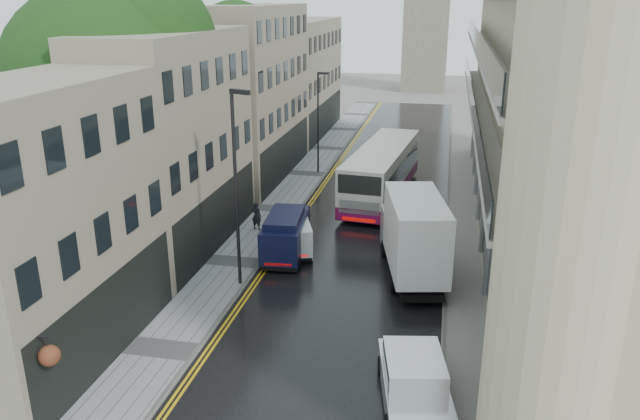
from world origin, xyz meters
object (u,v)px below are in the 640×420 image
at_px(tree_near, 106,118).
at_px(navy_van, 262,245).
at_px(white_lorry, 394,250).
at_px(white_van, 279,245).
at_px(pedestrian, 256,216).
at_px(lamp_post_near, 236,191).
at_px(tree_far, 209,94).
at_px(lamp_post_far, 318,123).
at_px(cream_bus, 349,185).
at_px(silver_hatchback, 390,411).

relative_size(tree_near, navy_van, 2.93).
xyz_separation_m(white_lorry, navy_van, (-6.52, 1.39, -0.83)).
height_order(white_van, pedestrian, white_van).
relative_size(white_lorry, lamp_post_near, 0.87).
distance_m(tree_far, lamp_post_near, 17.83).
bearing_deg(lamp_post_far, cream_bus, -68.37).
xyz_separation_m(tree_far, lamp_post_near, (7.43, -16.12, -1.67)).
height_order(cream_bus, pedestrian, cream_bus).
xyz_separation_m(tree_near, lamp_post_near, (7.73, -3.12, -2.38)).
bearing_deg(tree_near, silver_hatchback, -37.99).
xyz_separation_m(navy_van, lamp_post_far, (-0.86, 17.39, 2.57)).
xyz_separation_m(cream_bus, lamp_post_near, (-3.27, -11.39, 2.86)).
relative_size(white_lorry, lamp_post_far, 1.06).
xyz_separation_m(tree_far, white_lorry, (14.42, -15.39, -4.17)).
distance_m(navy_van, pedestrian, 5.07).
distance_m(tree_far, silver_hatchback, 29.83).
bearing_deg(lamp_post_near, navy_van, 98.48).
bearing_deg(white_van, tree_far, 103.70).
height_order(tree_far, pedestrian, tree_far).
relative_size(white_lorry, pedestrian, 4.77).
xyz_separation_m(tree_far, lamp_post_far, (7.04, 3.38, -2.43)).
distance_m(white_lorry, white_van, 6.43).
xyz_separation_m(tree_far, navy_van, (7.90, -14.00, -5.00)).
height_order(tree_far, cream_bus, tree_far).
bearing_deg(cream_bus, white_lorry, -64.90).
bearing_deg(pedestrian, white_lorry, 156.09).
height_order(white_van, lamp_post_near, lamp_post_near).
bearing_deg(white_lorry, tree_near, 158.95).
relative_size(cream_bus, navy_van, 2.60).
height_order(cream_bus, lamp_post_far, lamp_post_far).
xyz_separation_m(tree_far, silver_hatchback, (15.20, -25.11, -5.35)).
distance_m(tree_near, pedestrian, 9.56).
distance_m(tree_near, navy_van, 10.05).
bearing_deg(navy_van, cream_bus, 68.13).
distance_m(pedestrian, lamp_post_far, 13.00).
height_order(cream_bus, lamp_post_near, lamp_post_near).
distance_m(navy_van, lamp_post_near, 3.98).
bearing_deg(silver_hatchback, pedestrian, 109.27).
height_order(tree_far, lamp_post_far, tree_far).
xyz_separation_m(white_van, lamp_post_near, (-1.08, -2.98, 3.65)).
xyz_separation_m(navy_van, lamp_post_near, (-0.47, -2.12, 3.33)).
relative_size(pedestrian, lamp_post_far, 0.22).
distance_m(white_lorry, pedestrian, 10.37).
bearing_deg(cream_bus, silver_hatchback, -71.64).
relative_size(white_lorry, silver_hatchback, 1.69).
xyz_separation_m(cream_bus, pedestrian, (-4.58, -4.54, -0.77)).
relative_size(pedestrian, lamp_post_near, 0.18).
xyz_separation_m(white_lorry, silver_hatchback, (0.79, -9.71, -1.18)).
xyz_separation_m(tree_near, cream_bus, (11.00, 8.27, -5.24)).
bearing_deg(pedestrian, cream_bus, -122.70).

